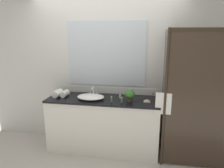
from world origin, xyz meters
TOP-DOWN VIEW (x-y plane):
  - ground_plane at (0.00, 0.00)m, footprint 8.00×8.00m
  - wall_back_with_mirror at (0.00, 0.34)m, footprint 4.40×0.06m
  - vanity_cabinet at (0.00, 0.01)m, footprint 1.80×0.58m
  - shower_enclosure at (1.28, -0.19)m, footprint 1.20×0.59m
  - sink_basin at (-0.19, -0.05)m, footprint 0.44×0.33m
  - faucet at (-0.19, 0.12)m, footprint 0.17×0.14m
  - potted_plant at (0.44, -0.05)m, footprint 0.16×0.16m
  - soap_dish at (0.70, -0.04)m, footprint 0.10×0.07m
  - amenity_bottle_lotion at (0.17, -0.16)m, footprint 0.03×0.03m
  - amenity_bottle_body_wash at (0.27, 0.07)m, footprint 0.03×0.03m
  - amenity_bottle_shampoo at (0.33, -0.15)m, footprint 0.03×0.03m
  - rolled_towel_near_edge at (-0.76, -0.03)m, footprint 0.15×0.20m
  - rolled_towel_middle at (-0.65, 0.01)m, footprint 0.11×0.19m

SIDE VIEW (x-z plane):
  - ground_plane at x=0.00m, z-range 0.00..0.00m
  - vanity_cabinet at x=0.00m, z-range 0.00..0.90m
  - soap_dish at x=0.70m, z-range 0.90..0.93m
  - amenity_bottle_body_wash at x=0.27m, z-range 0.90..0.97m
  - sink_basin at x=-0.19m, z-range 0.90..0.97m
  - amenity_bottle_shampoo at x=0.33m, z-range 0.90..0.99m
  - amenity_bottle_lotion at x=0.17m, z-range 0.90..1.00m
  - rolled_towel_middle at x=-0.65m, z-range 0.90..1.00m
  - faucet at x=-0.19m, z-range 0.87..1.03m
  - rolled_towel_near_edge at x=-0.76m, z-range 0.90..1.02m
  - potted_plant at x=0.44m, z-range 0.91..1.10m
  - shower_enclosure at x=1.28m, z-range 0.03..2.03m
  - wall_back_with_mirror at x=0.00m, z-range 0.01..2.61m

